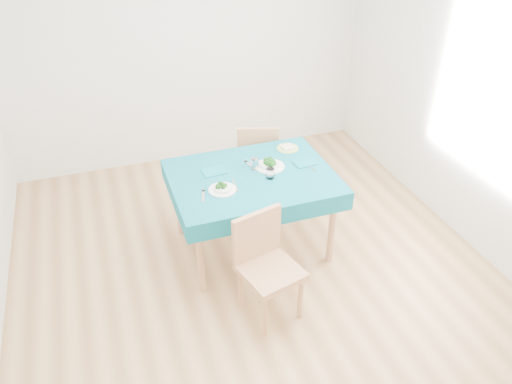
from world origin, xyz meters
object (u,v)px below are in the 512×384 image
object	(u,v)px
chair_far	(258,151)
bowl_near	(222,187)
side_plate	(288,148)
table	(253,212)
bowl_far	(270,163)
chair_near	(271,263)

from	to	relation	value
chair_far	bowl_near	world-z (taller)	chair_far
chair_far	side_plate	xyz separation A→B (m)	(0.12, -0.49, 0.26)
table	bowl_far	bearing A→B (deg)	23.46
chair_far	bowl_far	distance (m)	0.81
table	side_plate	world-z (taller)	side_plate
table	bowl_far	size ratio (longest dim) A/B	5.33
side_plate	bowl_near	bearing A→B (deg)	-147.82
table	side_plate	size ratio (longest dim) A/B	6.86
chair_near	bowl_near	world-z (taller)	chair_near
chair_near	side_plate	bearing A→B (deg)	48.37
chair_near	chair_far	size ratio (longest dim) A/B	1.01
table	chair_near	world-z (taller)	chair_near
table	side_plate	distance (m)	0.68
bowl_far	side_plate	xyz separation A→B (m)	(0.27, 0.26, -0.03)
chair_near	bowl_far	bearing A→B (deg)	55.74
chair_far	chair_near	bearing A→B (deg)	92.21
chair_far	bowl_far	xyz separation A→B (m)	(-0.15, -0.74, 0.29)
bowl_near	chair_near	bearing A→B (deg)	-76.58
chair_far	bowl_far	size ratio (longest dim) A/B	3.95
bowl_far	side_plate	distance (m)	0.37
table	bowl_near	distance (m)	0.53
chair_near	chair_far	distance (m)	1.70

